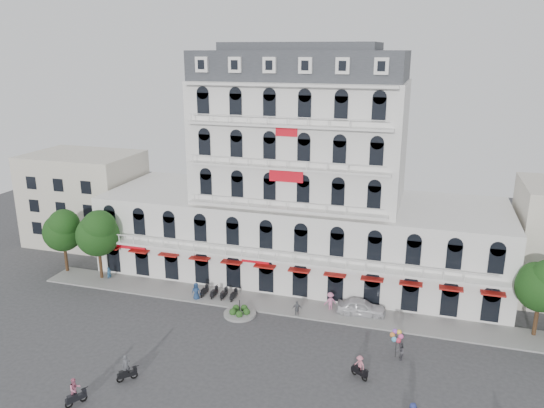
{
  "coord_description": "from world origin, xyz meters",
  "views": [
    {
      "loc": [
        13.62,
        -37.97,
        25.14
      ],
      "look_at": [
        -0.9,
        10.0,
        10.44
      ],
      "focal_mm": 35.0,
      "sensor_mm": 36.0,
      "label": 1
    }
  ],
  "objects": [
    {
      "name": "ground",
      "position": [
        0.0,
        0.0,
        0.0
      ],
      "size": [
        120.0,
        120.0,
        0.0
      ],
      "primitive_type": "plane",
      "color": "#38383A",
      "rests_on": "ground"
    },
    {
      "name": "sidewalk",
      "position": [
        0.0,
        9.0,
        0.08
      ],
      "size": [
        53.0,
        4.0,
        0.16
      ],
      "primitive_type": "cube",
      "color": "gray",
      "rests_on": "ground"
    },
    {
      "name": "main_building",
      "position": [
        0.0,
        18.0,
        9.96
      ],
      "size": [
        45.0,
        15.0,
        25.8
      ],
      "color": "silver",
      "rests_on": "ground"
    },
    {
      "name": "flank_building_west",
      "position": [
        -30.0,
        20.0,
        6.0
      ],
      "size": [
        14.0,
        10.0,
        12.0
      ],
      "primitive_type": "cube",
      "color": "beige",
      "rests_on": "ground"
    },
    {
      "name": "traffic_island",
      "position": [
        -3.0,
        6.0,
        0.26
      ],
      "size": [
        3.2,
        3.2,
        1.6
      ],
      "color": "gray",
      "rests_on": "ground"
    },
    {
      "name": "parked_scooter_row",
      "position": [
        -6.35,
        8.8,
        0.0
      ],
      "size": [
        4.4,
        1.8,
        1.1
      ],
      "primitive_type": null,
      "color": "black",
      "rests_on": "ground"
    },
    {
      "name": "tree_west_outer",
      "position": [
        -25.95,
        9.98,
        5.35
      ],
      "size": [
        4.5,
        4.48,
        7.76
      ],
      "color": "#382314",
      "rests_on": "ground"
    },
    {
      "name": "tree_west_inner",
      "position": [
        -20.95,
        9.48,
        5.68
      ],
      "size": [
        4.76,
        4.76,
        8.25
      ],
      "color": "#382314",
      "rests_on": "ground"
    },
    {
      "name": "tree_east_inner",
      "position": [
        24.05,
        9.98,
        5.21
      ],
      "size": [
        4.4,
        4.37,
        7.57
      ],
      "color": "#382314",
      "rests_on": "ground"
    },
    {
      "name": "parked_car",
      "position": [
        8.39,
        9.5,
        0.81
      ],
      "size": [
        4.89,
        2.29,
        1.62
      ],
      "primitive_type": "imported",
      "rotation": [
        0.0,
        0.0,
        1.65
      ],
      "color": "silver",
      "rests_on": "ground"
    },
    {
      "name": "rider_west",
      "position": [
        -7.8,
        -6.64,
        1.01
      ],
      "size": [
        1.31,
        1.31,
        2.22
      ],
      "rotation": [
        0.0,
        0.0,
        0.78
      ],
      "color": "black",
      "rests_on": "ground"
    },
    {
      "name": "rider_southwest",
      "position": [
        -9.79,
        -10.33,
        1.13
      ],
      "size": [
        1.06,
        1.53,
        2.21
      ],
      "rotation": [
        0.0,
        0.0,
        1.04
      ],
      "color": "black",
      "rests_on": "ground"
    },
    {
      "name": "rider_center",
      "position": [
        9.67,
        -0.99,
        1.02
      ],
      "size": [
        1.46,
        1.15,
        1.98
      ],
      "rotation": [
        0.0,
        0.0,
        5.67
      ],
      "color": "black",
      "rests_on": "ground"
    },
    {
      "name": "pedestrian_left",
      "position": [
        -8.46,
        7.75,
        0.95
      ],
      "size": [
        1.02,
        0.75,
        1.9
      ],
      "primitive_type": "imported",
      "rotation": [
        0.0,
        0.0,
        0.17
      ],
      "color": "navy",
      "rests_on": "ground"
    },
    {
      "name": "pedestrian_mid",
      "position": [
        2.47,
        7.31,
        0.83
      ],
      "size": [
        1.03,
        0.6,
        1.66
      ],
      "primitive_type": "imported",
      "rotation": [
        0.0,
        0.0,
        3.35
      ],
      "color": "#5B5D63",
      "rests_on": "ground"
    },
    {
      "name": "pedestrian_right",
      "position": [
        5.31,
        9.5,
        0.97
      ],
      "size": [
        1.45,
        1.28,
        1.94
      ],
      "primitive_type": "imported",
      "rotation": [
        0.0,
        0.0,
        3.7
      ],
      "color": "pink",
      "rests_on": "ground"
    },
    {
      "name": "pedestrian_far",
      "position": [
        -20.0,
        9.5,
        0.75
      ],
      "size": [
        0.55,
        0.64,
        1.5
      ],
      "primitive_type": "imported",
      "rotation": [
        0.0,
        0.0,
        1.16
      ],
      "color": "#29567D",
      "rests_on": "ground"
    },
    {
      "name": "balloon_vendor",
      "position": [
        12.43,
        2.73,
        1.29
      ],
      "size": [
        1.29,
        1.23,
        2.45
      ],
      "color": "#4D4C53",
      "rests_on": "ground"
    }
  ]
}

